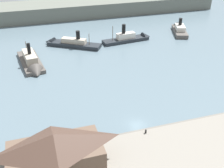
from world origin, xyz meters
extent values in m
plane|color=slate|center=(0.00, 0.00, 0.00)|extent=(320.00, 320.00, 0.00)
cube|color=#666159|center=(0.00, -3.60, 0.50)|extent=(110.00, 0.80, 1.00)
cube|color=brown|center=(-22.25, -9.53, 3.76)|extent=(19.47, 9.95, 5.13)
pyramid|color=#473328|center=(-22.25, -9.53, 8.02)|extent=(19.86, 10.45, 3.38)
cylinder|color=black|center=(0.24, -5.13, 1.65)|extent=(0.44, 0.44, 0.90)
cube|color=#23282D|center=(-5.53, 60.36, 0.84)|extent=(22.78, 17.26, 1.68)
cone|color=#23282D|center=(-15.48, 66.74, 0.84)|extent=(6.18, 6.35, 4.81)
cube|color=#B2A893|center=(-5.53, 60.36, 2.70)|extent=(10.71, 8.35, 2.04)
cylinder|color=black|center=(-3.79, 59.24, 5.50)|extent=(1.72, 1.72, 3.57)
cylinder|color=brown|center=(0.44, 56.53, 4.14)|extent=(0.24, 0.24, 4.92)
cube|color=#514C47|center=(47.57, 62.26, 0.93)|extent=(11.10, 18.04, 1.85)
cone|color=#514C47|center=(50.53, 70.33, 0.93)|extent=(5.72, 4.61, 4.96)
cube|color=silver|center=(47.57, 62.26, 2.93)|extent=(6.55, 8.92, 2.15)
cylinder|color=black|center=(47.91, 63.17, 5.65)|extent=(1.61, 1.61, 3.29)
cube|color=#23282D|center=(18.22, 59.45, 0.74)|extent=(22.16, 7.53, 1.48)
cone|color=#23282D|center=(29.01, 60.65, 0.74)|extent=(4.40, 5.06, 4.66)
cube|color=silver|center=(18.22, 59.45, 2.78)|extent=(8.74, 3.98, 2.60)
cylinder|color=black|center=(17.10, 59.33, 6.13)|extent=(1.66, 1.66, 4.10)
cylinder|color=brown|center=(11.74, 58.74, 4.82)|extent=(0.24, 0.24, 6.67)
cube|color=#514C47|center=(-24.79, 47.82, 0.68)|extent=(9.69, 22.54, 1.35)
cone|color=#514C47|center=(-23.36, 37.00, 0.68)|extent=(6.67, 4.71, 6.21)
cube|color=#B2A893|center=(-24.79, 47.82, 2.85)|extent=(5.41, 11.86, 2.99)
cylinder|color=black|center=(-24.70, 47.18, 6.41)|extent=(1.28, 1.28, 4.13)
cylinder|color=brown|center=(-25.64, 54.31, 4.08)|extent=(0.24, 0.24, 5.45)
cube|color=#60665B|center=(0.00, 110.00, 4.00)|extent=(180.00, 24.00, 8.00)
camera|label=1|loc=(-23.98, -54.61, 45.72)|focal=44.72mm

